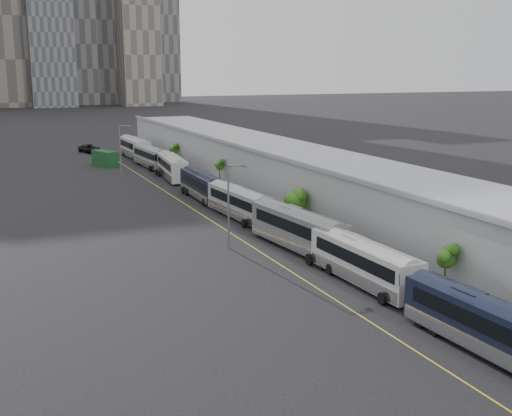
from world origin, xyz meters
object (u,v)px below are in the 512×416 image
bus_4 (239,205)px  street_lamp_near (230,200)px  bus_8 (135,149)px  bus_2 (364,266)px  bus_3 (298,233)px  street_lamp_far (121,147)px  bus_1 (483,328)px  bus_7 (150,158)px  shipping_container (105,158)px  suv (90,149)px  bus_5 (202,188)px  bus_6 (172,169)px

bus_4 → street_lamp_near: 13.49m
bus_8 → street_lamp_near: size_ratio=1.69×
bus_2 → bus_3: (-0.22, 11.37, 0.13)m
bus_2 → street_lamp_near: bearing=111.1°
bus_8 → street_lamp_far: (-6.88, -20.87, 3.14)m
bus_1 → bus_3: 25.26m
bus_2 → bus_4: 26.26m
bus_3 → bus_7: (0.16, 58.81, -0.09)m
bus_1 → bus_2: 13.89m
shipping_container → suv: shipping_container is taller
street_lamp_far → suv: (-0.02, 33.05, -4.00)m
bus_7 → street_lamp_far: street_lamp_far is taller
bus_5 → street_lamp_far: 24.32m
bus_3 → bus_5: 27.72m
bus_2 → bus_4: size_ratio=1.00×
bus_1 → shipping_container: bus_1 is taller
bus_6 → shipping_container: bearing=117.1°
bus_3 → street_lamp_far: bearing=91.7°
bus_3 → bus_6: size_ratio=1.03×
bus_4 → shipping_container: size_ratio=2.29×
bus_5 → suv: (-6.02, 56.39, -0.69)m
bus_1 → bus_3: bearing=87.3°
bus_1 → bus_4: size_ratio=0.97×
bus_4 → bus_6: 29.83m
bus_5 → street_lamp_far: bearing=105.6°
bus_5 → bus_2: bearing=-87.7°
bus_4 → bus_5: (-0.30, 12.83, -0.00)m
bus_2 → shipping_container: size_ratio=2.29×
bus_5 → street_lamp_near: bearing=-101.1°
bus_3 → street_lamp_far: (-6.53, 51.06, 3.17)m
bus_2 → bus_5: (-0.75, 39.09, -0.01)m
bus_2 → bus_5: 39.10m
street_lamp_far → suv: size_ratio=1.34×
bus_3 → bus_5: (-0.53, 27.72, -0.14)m
bus_5 → bus_8: bearing=90.0°
street_lamp_far → bus_5: bearing=-75.6°
bus_1 → bus_7: (0.10, 84.07, 0.09)m
bus_5 → street_lamp_far: street_lamp_far is taller
street_lamp_far → suv: 33.29m
bus_3 → bus_6: bearing=84.2°
bus_6 → street_lamp_near: 42.20m
bus_1 → bus_6: bus_6 is taller
bus_3 → bus_6: (0.20, 44.72, -0.06)m
bus_2 → shipping_container: bus_2 is taller
bus_6 → bus_8: bus_8 is taller
bus_5 → suv: 56.71m
bus_1 → suv: (-6.62, 109.36, -0.65)m
bus_8 → shipping_container: size_ratio=2.52×
bus_1 → bus_7: size_ratio=0.94×
street_lamp_near → shipping_container: (-1.30, 60.34, -3.43)m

